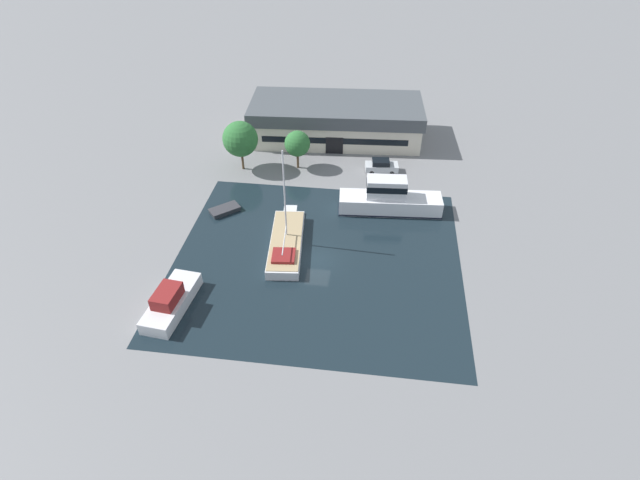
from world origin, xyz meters
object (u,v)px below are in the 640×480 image
parked_car (381,166)px  sailboat_moored (286,242)px  cabin_boat (171,301)px  warehouse_building (336,120)px  motor_cruiser (389,199)px  small_dinghy (225,210)px  quay_tree_by_water (240,139)px  quay_tree_near_building (297,144)px

parked_car → sailboat_moored: bearing=-35.3°
parked_car → cabin_boat: (-18.49, -27.33, 0.05)m
warehouse_building → parked_car: warehouse_building is taller
motor_cruiser → small_dinghy: bearing=94.1°
quay_tree_by_water → cabin_boat: 26.03m
warehouse_building → sailboat_moored: size_ratio=2.10×
quay_tree_near_building → small_dinghy: quay_tree_near_building is taller
warehouse_building → sailboat_moored: (-2.62, -26.22, -2.07)m
warehouse_building → motor_cruiser: size_ratio=2.06×
warehouse_building → small_dinghy: bearing=-121.3°
sailboat_moored → warehouse_building: bearing=78.8°
quay_tree_near_building → sailboat_moored: bearing=-85.0°
parked_car → warehouse_building: bearing=-148.9°
quay_tree_by_water → quay_tree_near_building: bearing=9.7°
sailboat_moored → cabin_boat: (-8.92, -10.33, 0.30)m
quay_tree_near_building → sailboat_moored: size_ratio=0.44×
quay_tree_by_water → cabin_boat: size_ratio=0.86×
quay_tree_near_building → parked_car: size_ratio=1.17×
parked_car → motor_cruiser: (1.09, -8.85, 0.71)m
warehouse_building → sailboat_moored: 26.43m
quay_tree_by_water → parked_car: bearing=4.8°
motor_cruiser → small_dinghy: 19.26m
sailboat_moored → small_dinghy: size_ratio=3.16×
quay_tree_near_building → small_dinghy: (-6.89, -11.26, -3.23)m
warehouse_building → quay_tree_by_water: 15.66m
quay_tree_by_water → small_dinghy: size_ratio=1.76×
sailboat_moored → cabin_boat: size_ratio=1.54×
quay_tree_near_building → parked_car: quay_tree_near_building is taller
sailboat_moored → parked_car: bearing=55.1°
parked_car → motor_cruiser: size_ratio=0.37×
quay_tree_by_water → sailboat_moored: 18.11m
parked_car → motor_cruiser: motor_cruiser is taller
warehouse_building → parked_car: (6.95, -9.22, -1.83)m
warehouse_building → quay_tree_by_water: bearing=-139.8°
quay_tree_by_water → parked_car: size_ratio=1.49×
motor_cruiser → quay_tree_near_building: bearing=50.9°
quay_tree_near_building → small_dinghy: size_ratio=1.38×
small_dinghy → cabin_boat: size_ratio=0.49×
quay_tree_by_water → motor_cruiser: bearing=-20.7°
small_dinghy → quay_tree_near_building: bearing=-72.5°
quay_tree_near_building → cabin_boat: quay_tree_near_building is taller
quay_tree_near_building → small_dinghy: bearing=-121.5°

